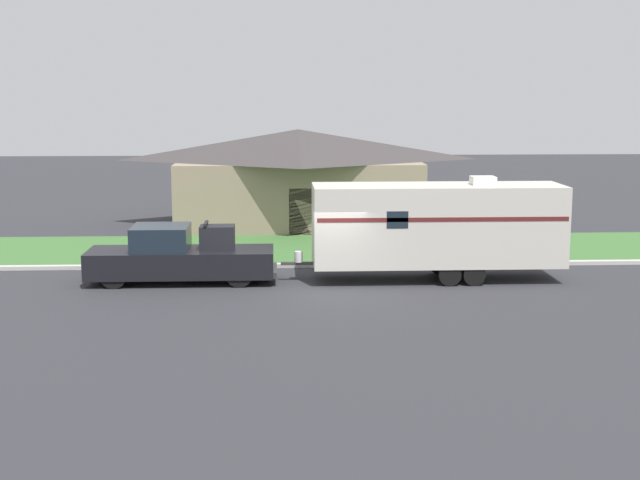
# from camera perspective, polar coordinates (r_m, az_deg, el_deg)

# --- Properties ---
(ground_plane) EXTENTS (120.00, 120.00, 0.00)m
(ground_plane) POSITION_cam_1_polar(r_m,az_deg,el_deg) (28.88, 0.54, -3.19)
(ground_plane) COLOR #2D2D33
(curb_strip) EXTENTS (80.00, 0.30, 0.14)m
(curb_strip) POSITION_cam_1_polar(r_m,az_deg,el_deg) (32.52, 0.16, -1.61)
(curb_strip) COLOR beige
(curb_strip) RESTS_ON ground_plane
(lawn_strip) EXTENTS (80.00, 7.00, 0.03)m
(lawn_strip) POSITION_cam_1_polar(r_m,az_deg,el_deg) (36.12, -0.13, -0.57)
(lawn_strip) COLOR #3D6B33
(lawn_strip) RESTS_ON ground_plane
(house_across_street) EXTENTS (12.16, 7.24, 4.55)m
(house_across_street) POSITION_cam_1_polar(r_m,az_deg,el_deg) (42.54, -1.39, 4.14)
(house_across_street) COLOR gray
(house_across_street) RESTS_ON ground_plane
(pickup_truck) EXTENTS (6.30, 2.05, 2.04)m
(pickup_truck) POSITION_cam_1_polar(r_m,az_deg,el_deg) (30.18, -8.99, -1.08)
(pickup_truck) COLOR black
(pickup_truck) RESTS_ON ground_plane
(travel_trailer) EXTENTS (9.50, 2.30, 3.52)m
(travel_trailer) POSITION_cam_1_polar(r_m,az_deg,el_deg) (30.31, 7.53, 0.97)
(travel_trailer) COLOR black
(travel_trailer) RESTS_ON ground_plane
(mailbox) EXTENTS (0.48, 0.20, 1.31)m
(mailbox) POSITION_cam_1_polar(r_m,az_deg,el_deg) (33.72, 7.49, 0.32)
(mailbox) COLOR brown
(mailbox) RESTS_ON ground_plane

